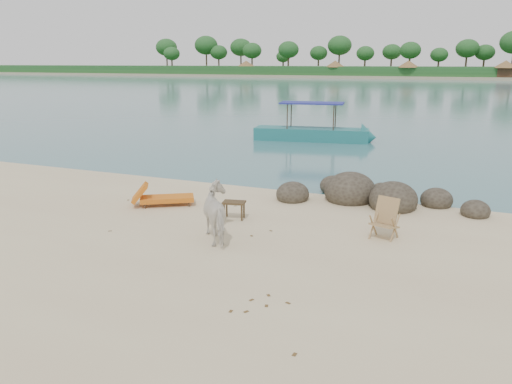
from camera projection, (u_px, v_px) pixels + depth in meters
water at (435, 86)px, 92.23m from camera, size 400.00×400.00×0.00m
far_shore at (451, 75)px, 163.66m from camera, size 420.00×90.00×1.40m
far_scenery at (447, 66)px, 133.12m from camera, size 420.00×18.00×9.50m
boulders at (368, 196)px, 15.68m from camera, size 6.34×2.84×1.22m
cow at (220, 214)px, 12.26m from camera, size 1.65×1.72×1.39m
side_table at (234, 211)px, 13.99m from camera, size 0.69×0.52×0.50m
lounge_chair at (167, 196)px, 15.34m from camera, size 2.09×1.67×0.61m
deck_chair at (384, 221)px, 12.38m from camera, size 0.81×0.86×0.99m
boat_near at (312, 109)px, 28.13m from camera, size 7.37×2.79×3.49m
dead_leaves at (211, 265)px, 10.94m from camera, size 7.79×7.06×0.00m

